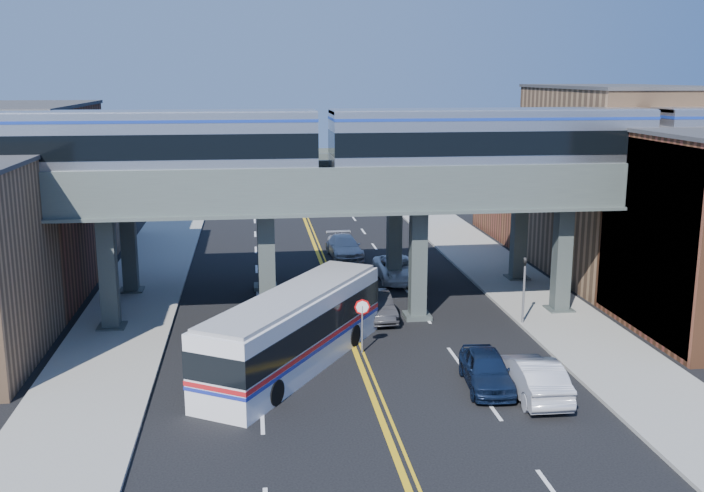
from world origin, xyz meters
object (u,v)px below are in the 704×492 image
Objects in this scene: car_lane_b at (376,306)px; car_lane_a at (486,369)px; traffic_signal at (524,283)px; car_lane_d at (344,247)px; car_lane_c at (397,269)px; transit_bus at (295,331)px; stop_sign at (362,317)px; car_parked_curb at (533,377)px; transit_train at (491,141)px.

car_lane_a is at bearing -75.75° from car_lane_b.
car_lane_d is at bearing 113.82° from traffic_signal.
car_lane_a is 17.78m from car_lane_c.
car_lane_c is (-0.50, 17.77, -0.04)m from car_lane_a.
transit_bus is 2.69× the size of car_lane_a.
car_lane_b is at bearing 163.82° from traffic_signal.
stop_sign is 6.70m from car_lane_a.
car_lane_a is 0.87× the size of car_lane_d.
car_parked_curb is at bearing -83.36° from car_lane_d.
car_lane_b is 14.61m from car_lane_d.
car_lane_b is at bearing -93.73° from car_lane_d.
transit_bus is at bearing -24.33° from car_parked_curb.
transit_bus is 16.14m from car_lane_c.
stop_sign is 0.53× the size of car_parked_curb.
car_lane_a is 1.05× the size of car_lane_b.
car_lane_b is (4.74, 6.51, -0.97)m from transit_bus.
transit_train is at bearing -71.71° from car_lane_d.
traffic_signal is 0.94× the size of car_lane_b.
transit_train is 4.20× the size of transit_bus.
car_lane_b is at bearing 73.75° from stop_sign.
car_parked_curb reaches higher than car_lane_d.
car_parked_curb is at bearing -106.83° from traffic_signal.
traffic_signal reaches higher than car_lane_a.
traffic_signal reaches higher than car_lane_b.
stop_sign reaches higher than car_lane_b.
traffic_signal is at bearing -69.90° from car_lane_d.
transit_train is 12.63× the size of traffic_signal.
stop_sign is at bearing -108.64° from car_lane_c.
car_lane_b is (-7.40, 2.15, -1.58)m from traffic_signal.
car_lane_d is at bearing 112.01° from transit_train.
transit_train is 9.80× the size of car_lane_d.
transit_train is 13.39m from car_lane_a.
transit_train is at bearing -95.15° from car_parked_curb.
stop_sign reaches higher than car_lane_d.
transit_train is 10.58m from car_lane_b.
transit_bus is 10.52m from car_parked_curb.
traffic_signal is at bearing 66.45° from car_lane_a.
transit_train reaches higher than car_lane_b.
car_lane_b is 0.87× the size of car_parked_curb.
car_parked_curb is at bearing -29.72° from car_lane_a.
transit_bus is 2.47× the size of car_parked_curb.
transit_bus reaches higher than car_lane_d.
traffic_signal is 0.33× the size of transit_bus.
car_lane_d is (0.00, 14.61, 0.05)m from car_lane_b.
car_lane_a reaches higher than car_lane_c.
stop_sign is 5.46m from car_lane_b.
traffic_signal reaches higher than car_parked_curb.
stop_sign is 3.52m from transit_bus.
transit_bus reaches higher than car_lane_a.
traffic_signal is (8.90, 3.00, 0.54)m from stop_sign.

